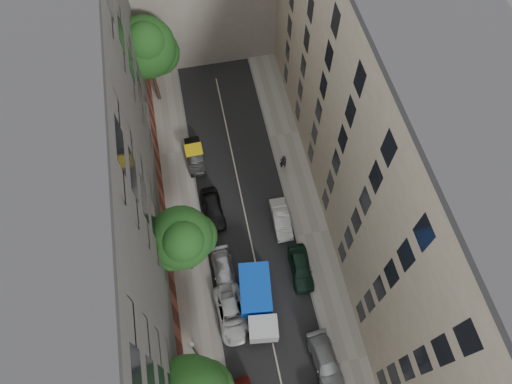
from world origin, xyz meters
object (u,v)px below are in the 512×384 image
object	(u,v)px
car_left_4	(213,209)
pedestrian	(283,162)
car_left_5	(195,156)
car_right_1	(326,362)
car_right_3	(281,219)
tree_far	(147,50)
tree_mid	(183,239)
lamp_post	(195,351)
car_left_2	(231,314)
car_right_2	(301,268)
car_left_3	(224,272)
tarp_truck	(257,301)

from	to	relation	value
car_left_4	pedestrian	bearing A→B (deg)	22.01
car_left_5	car_right_1	world-z (taller)	car_left_5
car_left_4	car_right_3	world-z (taller)	car_left_4
tree_far	tree_mid	bearing A→B (deg)	-87.46
lamp_post	pedestrian	size ratio (longest dim) A/B	3.57
tree_far	pedestrian	size ratio (longest dim) A/B	5.55
car_left_5	car_right_1	size ratio (longest dim) A/B	0.91
car_right_1	tree_mid	bearing A→B (deg)	127.66
tree_mid	lamp_post	distance (m)	7.90
car_left_2	car_left_4	xyz separation A→B (m)	(0.00, 9.60, 0.06)
car_left_5	car_left_2	bearing A→B (deg)	-88.79
car_right_1	car_right_2	bearing A→B (deg)	85.00
lamp_post	car_right_3	bearing A→B (deg)	49.82
car_left_5	tree_mid	xyz separation A→B (m)	(-1.73, -10.93, 5.60)
car_left_3	pedestrian	world-z (taller)	pedestrian
tree_mid	tree_far	distance (m)	19.16
car_right_1	pedestrian	size ratio (longest dim) A/B	2.52
pedestrian	car_right_2	bearing A→B (deg)	87.29
tree_mid	tarp_truck	bearing A→B (deg)	-42.45
car_left_5	tree_far	bearing A→B (deg)	105.74
tarp_truck	tree_far	bearing A→B (deg)	110.42
car_right_3	tree_far	bearing A→B (deg)	120.18
car_left_4	pedestrian	xyz separation A→B (m)	(7.30, 3.46, 0.32)
car_left_4	car_right_2	bearing A→B (deg)	-50.78
car_left_3	car_right_1	world-z (taller)	car_right_1
tarp_truck	car_right_1	size ratio (longest dim) A/B	1.34
car_right_2	pedestrian	distance (m)	10.47
car_right_2	car_right_3	xyz separation A→B (m)	(-0.60, 4.77, -0.05)
car_left_3	lamp_post	bearing A→B (deg)	-115.75
car_left_2	lamp_post	distance (m)	5.38
tree_mid	car_right_2	bearing A→B (deg)	-12.99
car_right_2	car_left_5	bearing A→B (deg)	121.63
tarp_truck	tree_far	distance (m)	24.72
pedestrian	tree_far	bearing A→B (deg)	-42.99
tarp_truck	pedestrian	bearing A→B (deg)	75.15
car_left_3	car_left_5	world-z (taller)	car_left_5
car_left_2	car_right_2	distance (m)	6.92
tree_mid	pedestrian	distance (m)	13.93
lamp_post	tree_mid	bearing A→B (deg)	87.19
car_left_4	pedestrian	size ratio (longest dim) A/B	2.40
car_left_2	car_right_3	xyz separation A→B (m)	(5.80, 7.40, -0.01)
car_left_4	lamp_post	bearing A→B (deg)	-106.43
car_left_3	car_right_1	distance (m)	10.72
tarp_truck	pedestrian	world-z (taller)	tarp_truck
tarp_truck	car_left_2	size ratio (longest dim) A/B	1.25
lamp_post	car_left_3	bearing A→B (deg)	65.97
car_left_2	pedestrian	xyz separation A→B (m)	(7.30, 13.06, 0.38)
car_left_4	car_right_2	size ratio (longest dim) A/B	1.03
car_left_4	pedestrian	distance (m)	8.09
car_left_5	tree_mid	world-z (taller)	tree_mid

